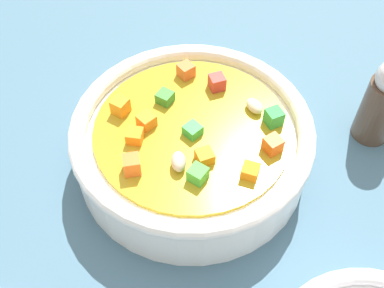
{
  "coord_description": "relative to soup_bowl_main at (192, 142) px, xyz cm",
  "views": [
    {
      "loc": [
        -2.17,
        -24.78,
        34.26
      ],
      "look_at": [
        0.0,
        0.0,
        2.61
      ],
      "focal_mm": 43.33,
      "sensor_mm": 36.0,
      "label": 1
    }
  ],
  "objects": [
    {
      "name": "soup_bowl_main",
      "position": [
        0.0,
        0.0,
        0.0
      ],
      "size": [
        20.51,
        20.51,
        6.27
      ],
      "color": "white",
      "rests_on": "ground_plane"
    },
    {
      "name": "ground_plane",
      "position": [
        -0.0,
        0.01,
        -3.96
      ],
      "size": [
        140.0,
        140.0,
        2.0
      ],
      "primitive_type": "cube",
      "color": "#42667A"
    },
    {
      "name": "pepper_shaker",
      "position": [
        17.21,
        1.92,
        1.42
      ],
      "size": [
        3.5,
        3.5,
        8.84
      ],
      "color": "#4C3828",
      "rests_on": "ground_plane"
    }
  ]
}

